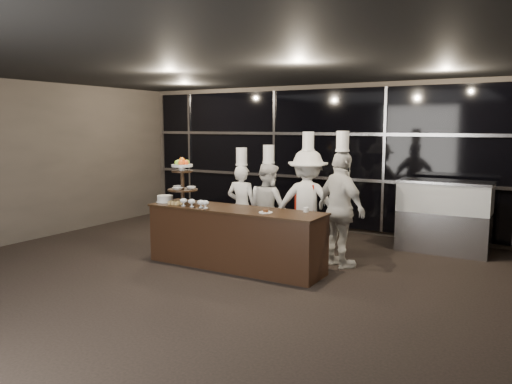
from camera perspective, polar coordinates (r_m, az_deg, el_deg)
The scene contains 14 objects.
room at distance 6.08m, azimuth -10.01°, elevation 1.16°, with size 10.00×10.00×10.00m.
window_wall at distance 10.33m, azimuth 8.04°, elevation 3.84°, with size 8.60×0.10×2.80m.
buffet_counter at distance 7.67m, azimuth -2.43°, elevation -5.23°, with size 2.84×0.74×0.92m.
display_stand at distance 8.11m, azimuth -8.42°, elevation 1.65°, with size 0.48×0.48×0.74m.
compotes at distance 7.73m, azimuth -6.96°, elevation -1.14°, with size 0.53×0.11×0.12m.
layer_cake at distance 8.33m, azimuth -10.35°, elevation -0.77°, with size 0.30×0.30×0.11m.
pastry_squares at distance 8.05m, azimuth -9.26°, elevation -1.22°, with size 0.20×0.13×0.05m.
small_plate at distance 7.20m, azimuth 1.10°, elevation -2.27°, with size 0.20×0.20×0.05m.
chef_cup at distance 7.29m, azimuth 5.74°, elevation -2.03°, with size 0.08×0.08×0.07m, color white.
display_case at distance 9.14m, azimuth 20.67°, elevation -2.22°, with size 1.52×0.66×1.24m.
chef_a at distance 8.75m, azimuth -1.64°, elevation -1.52°, with size 0.59×0.43×1.79m.
chef_b at distance 8.54m, azimuth 1.44°, elevation -1.70°, with size 0.94×0.88×1.85m.
chef_c at distance 8.33m, azimuth 5.89°, elevation -1.24°, with size 1.28×0.94×2.07m.
chef_d at distance 7.71m, azimuth 9.70°, elevation -1.90°, with size 1.12×0.92×2.09m.
Camera 1 is at (3.92, -4.60, 2.17)m, focal length 35.00 mm.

